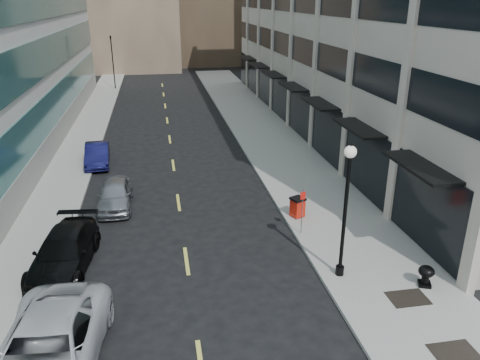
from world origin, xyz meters
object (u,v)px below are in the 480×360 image
object	(u,v)px
car_blue_sedan	(97,154)
sign_post	(302,205)
car_white_van	(47,352)
car_black_pickup	(64,252)
trash_bin	(297,206)
traffic_signal	(111,39)
car_silver_sedan	(115,194)
urn_planter	(426,274)
lamppost	(346,201)

from	to	relation	value
car_blue_sedan	sign_post	size ratio (longest dim) A/B	1.91
car_white_van	car_black_pickup	size ratio (longest dim) A/B	1.21
car_black_pickup	trash_bin	size ratio (longest dim) A/B	5.05
car_white_van	trash_bin	xyz separation A→B (m)	(9.90, 8.56, -0.16)
car_black_pickup	traffic_signal	bearing A→B (deg)	97.51
traffic_signal	car_silver_sedan	world-z (taller)	traffic_signal
car_white_van	urn_planter	size ratio (longest dim) A/B	7.51
car_black_pickup	sign_post	distance (m)	10.18
car_blue_sedan	lamppost	bearing A→B (deg)	-59.13
car_black_pickup	urn_planter	xyz separation A→B (m)	(13.40, -3.89, -0.09)
lamppost	sign_post	distance (m)	3.96
car_blue_sedan	traffic_signal	bearing A→B (deg)	87.74
trash_bin	urn_planter	world-z (taller)	trash_bin
car_black_pickup	sign_post	xyz separation A→B (m)	(10.10, 0.91, 0.84)
traffic_signal	lamppost	world-z (taller)	traffic_signal
car_silver_sedan	lamppost	size ratio (longest dim) A/B	0.77
car_white_van	lamppost	distance (m)	10.86
lamppost	car_white_van	bearing A→B (deg)	-161.65
car_silver_sedan	urn_planter	distance (m)	15.19
car_black_pickup	car_blue_sedan	world-z (taller)	car_black_pickup
trash_bin	sign_post	size ratio (longest dim) A/B	0.46
sign_post	traffic_signal	bearing A→B (deg)	92.65
car_white_van	lamppost	world-z (taller)	lamppost
traffic_signal	urn_planter	distance (m)	46.08
lamppost	sign_post	xyz separation A→B (m)	(-0.46, 3.54, -1.71)
sign_post	car_black_pickup	bearing A→B (deg)	172.25
car_white_van	trash_bin	distance (m)	13.09
car_blue_sedan	urn_planter	xyz separation A→B (m)	(13.40, -16.57, -0.04)
car_silver_sedan	lamppost	xyz separation A→B (m)	(8.96, -8.30, 2.58)
trash_bin	lamppost	xyz separation A→B (m)	(0.14, -5.23, 2.59)
car_white_van	car_black_pickup	world-z (taller)	car_white_van
trash_bin	car_white_van	bearing A→B (deg)	-162.83
car_black_pickup	urn_planter	world-z (taller)	car_black_pickup
car_white_van	trash_bin	bearing A→B (deg)	45.40
urn_planter	car_white_van	bearing A→B (deg)	-170.91
urn_planter	trash_bin	bearing A→B (deg)	114.64
trash_bin	car_black_pickup	bearing A→B (deg)	170.36
car_blue_sedan	trash_bin	size ratio (longest dim) A/B	4.14
car_white_van	car_silver_sedan	distance (m)	11.68
traffic_signal	car_blue_sedan	world-z (taller)	traffic_signal
traffic_signal	car_silver_sedan	bearing A→B (deg)	-86.13
car_silver_sedan	car_blue_sedan	size ratio (longest dim) A/B	0.99
car_white_van	car_black_pickup	xyz separation A→B (m)	(-0.52, 5.96, -0.12)
traffic_signal	lamppost	size ratio (longest dim) A/B	1.31
car_silver_sedan	traffic_signal	bearing A→B (deg)	94.00
car_white_van	car_silver_sedan	bearing A→B (deg)	89.24
traffic_signal	urn_planter	size ratio (longest dim) A/B	8.54
lamppost	trash_bin	bearing A→B (deg)	91.58
car_silver_sedan	sign_post	size ratio (longest dim) A/B	1.89
lamppost	urn_planter	size ratio (longest dim) A/B	6.53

